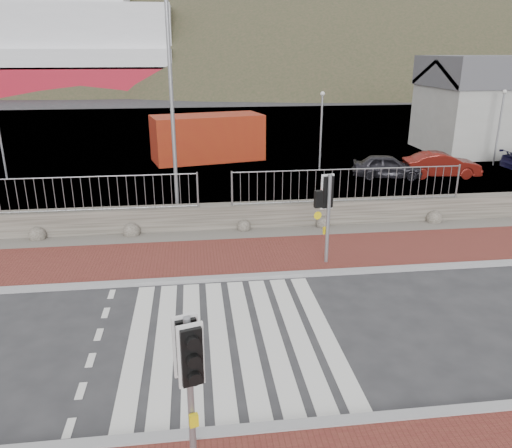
{
  "coord_description": "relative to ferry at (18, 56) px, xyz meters",
  "views": [
    {
      "loc": [
        -0.69,
        -9.75,
        6.13
      ],
      "look_at": [
        0.93,
        3.0,
        1.63
      ],
      "focal_mm": 35.0,
      "sensor_mm": 36.0,
      "label": 1
    }
  ],
  "objects": [
    {
      "name": "gravel_strip",
      "position": [
        24.65,
        -61.4,
        -5.33
      ],
      "size": [
        40.0,
        1.5,
        0.06
      ],
      "primitive_type": "cube",
      "color": "#59544C",
      "rests_on": "ground"
    },
    {
      "name": "ferry",
      "position": [
        0.0,
        0.0,
        0.0
      ],
      "size": [
        50.0,
        16.0,
        20.0
      ],
      "color": "maroon",
      "rests_on": "ground"
    },
    {
      "name": "zebra_crossing",
      "position": [
        24.65,
        -67.9,
        -5.36
      ],
      "size": [
        4.62,
        5.6,
        0.01
      ],
      "color": "silver",
      "rests_on": "ground"
    },
    {
      "name": "kerb_far",
      "position": [
        24.65,
        -64.9,
        -5.31
      ],
      "size": [
        40.0,
        0.25,
        0.12
      ],
      "primitive_type": "cube",
      "color": "gray",
      "rests_on": "ground"
    },
    {
      "name": "traffic_signal_far",
      "position": [
        27.77,
        -64.19,
        -3.35
      ],
      "size": [
        0.68,
        0.35,
        2.78
      ],
      "rotation": [
        0.0,
        0.0,
        3.38
      ],
      "color": "gray",
      "rests_on": "ground"
    },
    {
      "name": "car_b",
      "position": [
        36.43,
        -54.18,
        -4.74
      ],
      "size": [
        3.88,
        1.73,
        1.24
      ],
      "primitive_type": "imported",
      "rotation": [
        0.0,
        0.0,
        1.46
      ],
      "color": "#59110C",
      "rests_on": "ground"
    },
    {
      "name": "streetlight",
      "position": [
        23.42,
        -59.84,
        -0.88
      ],
      "size": [
        1.64,
        0.69,
        7.96
      ],
      "rotation": [
        0.0,
        0.0,
        -0.32
      ],
      "color": "gray",
      "rests_on": "ground"
    },
    {
      "name": "railing",
      "position": [
        24.65,
        -60.75,
        -3.54
      ],
      "size": [
        18.07,
        0.07,
        1.22
      ],
      "color": "gray",
      "rests_on": "stone_wall"
    },
    {
      "name": "car_a",
      "position": [
        33.63,
        -54.02,
        -4.77
      ],
      "size": [
        3.67,
        2.09,
        1.18
      ],
      "primitive_type": "imported",
      "rotation": [
        0.0,
        0.0,
        1.36
      ],
      "color": "black",
      "rests_on": "ground"
    },
    {
      "name": "hills_backdrop",
      "position": [
        31.4,
        20.0,
        -28.42
      ],
      "size": [
        254.0,
        90.0,
        100.0
      ],
      "color": "#29311D",
      "rests_on": "ground"
    },
    {
      "name": "shipping_container",
      "position": [
        24.81,
        -48.55,
        -4.06
      ],
      "size": [
        6.68,
        3.98,
        2.6
      ],
      "primitive_type": "cube",
      "rotation": [
        0.0,
        0.0,
        0.23
      ],
      "color": "#9D3811",
      "rests_on": "ground"
    },
    {
      "name": "ground",
      "position": [
        24.65,
        -67.9,
        -5.36
      ],
      "size": [
        220.0,
        220.0,
        0.0
      ],
      "primitive_type": "plane",
      "color": "#28282B",
      "rests_on": "ground"
    },
    {
      "name": "water",
      "position": [
        24.65,
        -5.0,
        -5.36
      ],
      "size": [
        220.0,
        50.0,
        0.05
      ],
      "primitive_type": "cube",
      "color": "#3F4C54",
      "rests_on": "ground"
    },
    {
      "name": "traffic_signal_near",
      "position": [
        23.77,
        -71.52,
        -3.46
      ],
      "size": [
        0.42,
        0.32,
        2.64
      ],
      "rotation": [
        0.0,
        0.0,
        0.27
      ],
      "color": "gray",
      "rests_on": "ground"
    },
    {
      "name": "quay",
      "position": [
        24.65,
        -40.0,
        -5.36
      ],
      "size": [
        120.0,
        40.0,
        0.5
      ],
      "primitive_type": "cube",
      "color": "#4C4C4F",
      "rests_on": "ground"
    },
    {
      "name": "kerb_near",
      "position": [
        24.65,
        -70.9,
        -5.31
      ],
      "size": [
        40.0,
        0.25,
        0.12
      ],
      "primitive_type": "cube",
      "color": "gray",
      "rests_on": "ground"
    },
    {
      "name": "stone_wall",
      "position": [
        24.65,
        -60.6,
        -4.91
      ],
      "size": [
        40.0,
        0.6,
        0.9
      ],
      "primitive_type": "cube",
      "color": "#48443B",
      "rests_on": "ground"
    },
    {
      "name": "sidewalk_far",
      "position": [
        24.65,
        -63.4,
        -5.32
      ],
      "size": [
        40.0,
        3.0,
        0.08
      ],
      "primitive_type": "cube",
      "color": "brown",
      "rests_on": "ground"
    }
  ]
}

